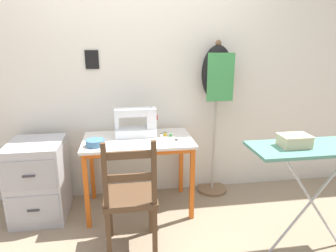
% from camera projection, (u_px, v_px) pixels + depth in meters
% --- Properties ---
extents(ground_plane, '(14.00, 14.00, 0.00)m').
position_uv_depth(ground_plane, '(142.00, 224.00, 2.70)').
color(ground_plane, gray).
extents(wall_back, '(10.00, 0.06, 2.55)m').
position_uv_depth(wall_back, '(134.00, 74.00, 2.98)').
color(wall_back, silver).
rests_on(wall_back, ground_plane).
extents(sewing_table, '(1.01, 0.60, 0.72)m').
position_uv_depth(sewing_table, '(138.00, 148.00, 2.80)').
color(sewing_table, silver).
rests_on(sewing_table, ground_plane).
extents(sewing_machine, '(0.40, 0.16, 0.30)m').
position_uv_depth(sewing_machine, '(138.00, 123.00, 2.83)').
color(sewing_machine, white).
rests_on(sewing_machine, sewing_table).
extents(fabric_bowl, '(0.16, 0.16, 0.06)m').
position_uv_depth(fabric_bowl, '(95.00, 143.00, 2.59)').
color(fabric_bowl, teal).
rests_on(fabric_bowl, sewing_table).
extents(scissors, '(0.13, 0.04, 0.01)m').
position_uv_depth(scissors, '(179.00, 140.00, 2.75)').
color(scissors, silver).
rests_on(scissors, sewing_table).
extents(thread_spool_near_machine, '(0.04, 0.04, 0.04)m').
position_uv_depth(thread_spool_near_machine, '(161.00, 135.00, 2.83)').
color(thread_spool_near_machine, silver).
rests_on(thread_spool_near_machine, sewing_table).
extents(thread_spool_mid_table, '(0.04, 0.04, 0.04)m').
position_uv_depth(thread_spool_mid_table, '(165.00, 134.00, 2.87)').
color(thread_spool_mid_table, yellow).
rests_on(thread_spool_mid_table, sewing_table).
extents(thread_spool_far_edge, '(0.03, 0.03, 0.03)m').
position_uv_depth(thread_spool_far_edge, '(171.00, 135.00, 2.85)').
color(thread_spool_far_edge, green).
rests_on(thread_spool_far_edge, sewing_table).
extents(wooden_chair, '(0.40, 0.38, 0.94)m').
position_uv_depth(wooden_chair, '(130.00, 198.00, 2.27)').
color(wooden_chair, '#513823').
rests_on(wooden_chair, ground_plane).
extents(filing_cabinet, '(0.47, 0.53, 0.73)m').
position_uv_depth(filing_cabinet, '(39.00, 180.00, 2.76)').
color(filing_cabinet, '#B7B7BC').
rests_on(filing_cabinet, ground_plane).
extents(dress_form, '(0.32, 0.32, 1.61)m').
position_uv_depth(dress_form, '(217.00, 84.00, 3.00)').
color(dress_form, '#846647').
rests_on(dress_form, ground_plane).
extents(ironing_board, '(1.01, 0.37, 0.88)m').
position_uv_depth(ironing_board, '(319.00, 152.00, 2.16)').
color(ironing_board, '#518E7A').
rests_on(ironing_board, ground_plane).
extents(storage_box, '(0.21, 0.16, 0.09)m').
position_uv_depth(storage_box, '(294.00, 141.00, 2.12)').
color(storage_box, beige).
rests_on(storage_box, ironing_board).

